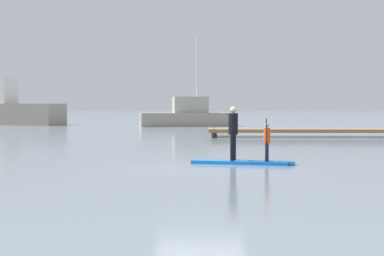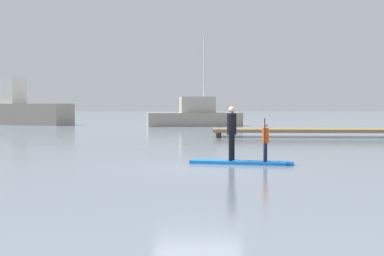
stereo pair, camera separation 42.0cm
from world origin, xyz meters
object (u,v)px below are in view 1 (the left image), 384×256
Objects in this scene: paddler_adult at (233,129)px; paddler_child_solo at (267,140)px; fishing_boat_green_midground at (188,116)px; paddleboard_near at (243,162)px.

paddler_child_solo is (1.00, -0.23, -0.29)m from paddler_adult.
fishing_boat_green_midground is at bearing 94.56° from paddler_adult.
paddler_adult is at bearing -85.44° from fishing_boat_green_midground.
paddler_adult reaches higher than paddleboard_near.
paddleboard_near is at bearing -12.93° from paddler_adult.
paddler_child_solo is (0.72, -0.16, 0.70)m from paddleboard_near.
paddler_adult is 0.21× the size of fishing_boat_green_midground.
paddler_adult reaches higher than paddler_child_solo.
paddleboard_near is 2.45× the size of paddler_child_solo.
fishing_boat_green_midground reaches higher than paddleboard_near.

